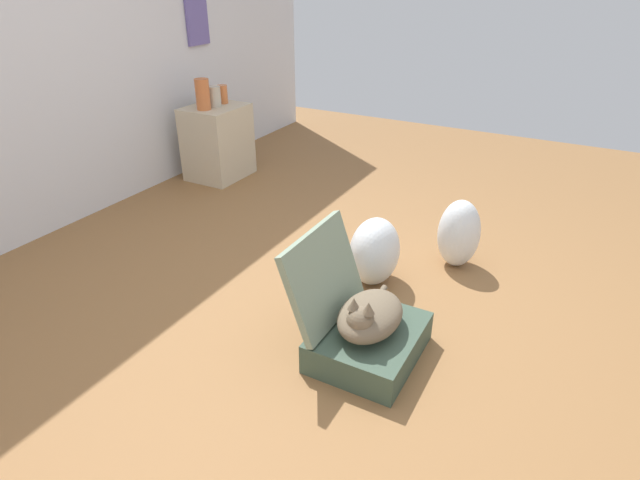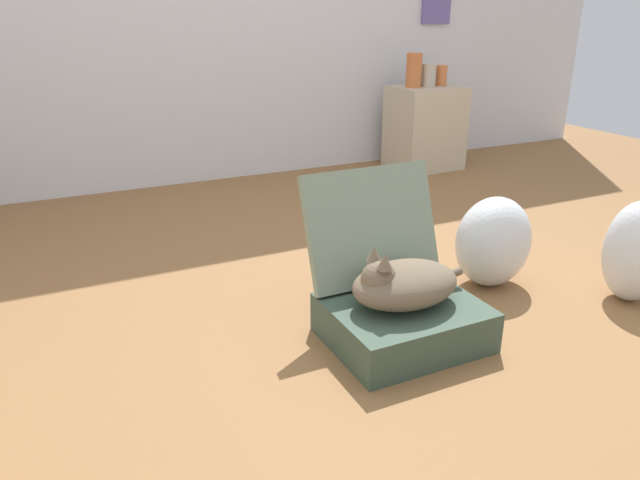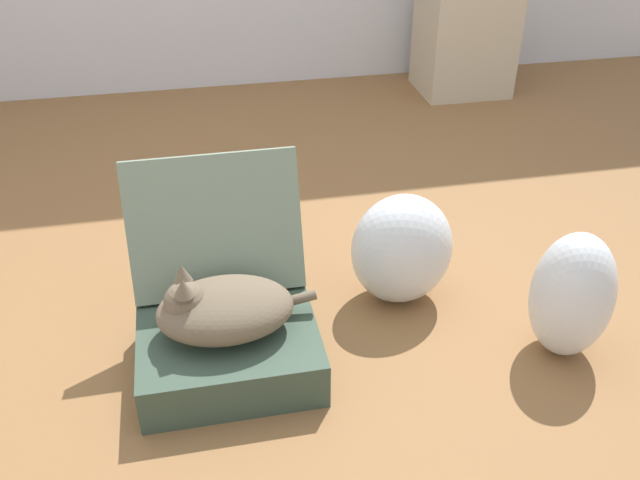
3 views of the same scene
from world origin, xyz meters
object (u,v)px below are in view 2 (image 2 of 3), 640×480
plastic_bag_white (493,242)px  vase_tall (414,70)px  plastic_bag_clear (636,252)px  vase_short (442,75)px  vase_round (429,75)px  side_table (425,128)px  suitcase_base (403,322)px  cat (402,283)px

plastic_bag_white → vase_tall: bearing=66.3°
plastic_bag_clear → vase_short: 2.41m
plastic_bag_clear → vase_round: 2.37m
side_table → suitcase_base: bearing=-126.5°
vase_tall → vase_short: size_ratio=1.61×
side_table → vase_short: vase_short is taller
plastic_bag_clear → vase_round: (0.53, 2.25, 0.48)m
cat → vase_short: 2.78m
plastic_bag_white → suitcase_base: bearing=-158.4°
vase_short → vase_tall: bearing=179.8°
vase_tall → side_table: bearing=-1.9°
vase_tall → cat: bearing=-124.4°
side_table → vase_tall: size_ratio=2.52×
plastic_bag_white → vase_short: 2.24m
plastic_bag_white → vase_round: size_ratio=2.46×
suitcase_base → vase_round: (1.58, 2.13, 0.62)m
plastic_bag_clear → plastic_bag_white: bearing=139.1°
plastic_bag_white → vase_tall: (0.83, 1.90, 0.54)m
suitcase_base → side_table: 2.67m
suitcase_base → cat: 0.16m
vase_round → plastic_bag_white: bearing=-117.0°
suitcase_base → plastic_bag_white: bearing=21.6°
cat → vase_short: bearing=51.3°
cat → vase_short: size_ratio=3.21×
side_table → vase_short: 0.40m
side_table → vase_tall: 0.45m
suitcase_base → plastic_bag_clear: bearing=-6.8°
vase_tall → plastic_bag_white: bearing=-113.7°
suitcase_base → vase_tall: size_ratio=2.21×
cat → plastic_bag_white: plastic_bag_white is taller
vase_short → vase_round: vase_round is taller
suitcase_base → vase_round: vase_round is taller
cat → vase_tall: vase_tall is taller
plastic_bag_white → vase_short: size_ratio=2.67×
plastic_bag_clear → side_table: (0.53, 2.26, 0.09)m
plastic_bag_white → side_table: size_ratio=0.66×
plastic_bag_white → cat: bearing=-158.8°
suitcase_base → vase_round: size_ratio=3.30×
suitcase_base → vase_tall: 2.67m
vase_tall → vase_round: vase_tall is taller
plastic_bag_white → vase_short: bearing=60.2°
suitcase_base → plastic_bag_white: size_ratio=1.34×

